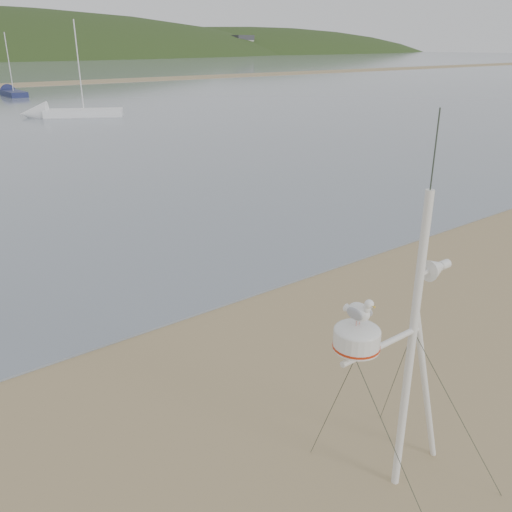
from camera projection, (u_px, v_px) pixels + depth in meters
ground at (191, 511)px, 6.15m from camera, size 560.00×560.00×0.00m
mast_rig at (404, 413)px, 6.12m from camera, size 1.96×2.09×4.42m
sailboat_blue_far at (10, 92)px, 54.76m from camera, size 1.74×6.45×6.39m
sailboat_white_near at (57, 113)px, 38.45m from camera, size 7.04×4.83×7.02m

